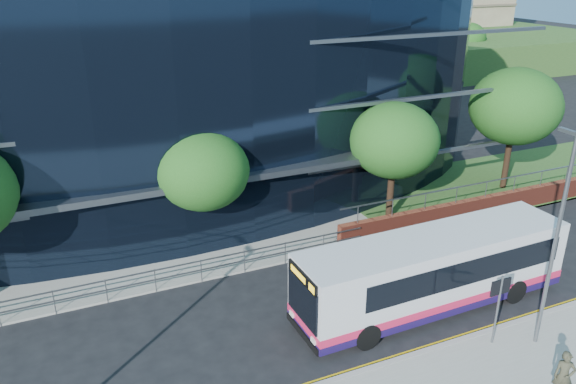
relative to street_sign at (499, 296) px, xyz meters
name	(u,v)px	position (x,y,z in m)	size (l,w,h in m)	color
ground	(363,352)	(-4.50, 1.59, -2.15)	(200.00, 200.00, 0.00)	black
kerb	(378,367)	(-4.50, 0.59, -2.07)	(80.00, 0.25, 0.16)	gray
yellow_line_outer	(375,365)	(-4.50, 0.79, -2.14)	(80.00, 0.08, 0.01)	gold
yellow_line_inner	(372,363)	(-4.50, 0.94, -2.14)	(80.00, 0.08, 0.01)	gold
far_forecourt	(139,250)	(-10.50, 12.59, -2.10)	(50.00, 8.00, 0.10)	gray
glass_office	(130,53)	(-8.50, 22.44, 5.85)	(44.00, 23.10, 16.00)	black
guard_railings	(106,286)	(-12.50, 8.59, -1.33)	(24.00, 0.05, 1.10)	slate
street_sign	(499,296)	(0.00, 0.00, 0.00)	(0.85, 0.09, 2.80)	slate
tree_far_b	(203,171)	(-7.50, 11.09, 2.06)	(4.29, 4.29, 6.05)	black
tree_far_c	(394,141)	(2.50, 10.59, 2.39)	(4.62, 4.62, 6.51)	black
tree_far_d	(515,107)	(11.50, 11.59, 3.04)	(5.28, 5.28, 7.44)	black
tree_dist_e	(365,45)	(19.50, 41.59, 2.39)	(4.62, 4.62, 6.51)	black
tree_dist_f	(468,38)	(35.50, 43.59, 2.06)	(4.29, 4.29, 6.05)	black
streetlight_east	(556,237)	(1.50, -0.59, 2.29)	(0.15, 0.77, 8.00)	slate
city_bus	(435,270)	(-0.42, 2.99, -0.48)	(11.66, 2.86, 3.14)	silver
pedestrian_b	(564,376)	(-0.03, -3.06, -1.14)	(0.63, 0.41, 1.73)	#383727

